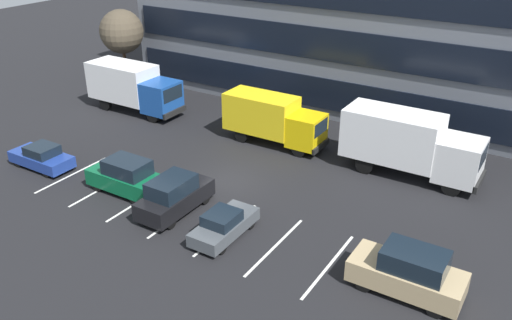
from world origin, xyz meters
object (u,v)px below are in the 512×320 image
Objects in this scene: box_truck_white at (409,142)px; sedan_charcoal at (224,225)px; box_truck_yellow_all at (273,118)px; suv_tan at (409,272)px; box_truck_blue at (133,86)px; suv_forest at (126,176)px; sedan_navy at (42,157)px; suv_black at (174,195)px; bare_tree at (122,32)px.

sedan_charcoal is at bearing -116.00° from box_truck_white.
suv_tan is (12.47, -10.24, -0.80)m from box_truck_yellow_all.
suv_forest is (8.64, -9.75, -1.06)m from box_truck_blue.
sedan_navy is at bearing -150.52° from box_truck_white.
sedan_charcoal is 0.95× the size of sedan_navy.
box_truck_white is at bearing 39.40° from suv_forest.
suv_black is at bearing -179.55° from suv_tan.
box_truck_blue is 19.02m from sedan_charcoal.
box_truck_blue is 12.15m from box_truck_yellow_all.
suv_tan is 32.13m from bare_tree.
box_truck_white reaches higher than box_truck_blue.
box_truck_blue is 0.96× the size of box_truck_white.
sedan_navy is 6.58m from suv_forest.
box_truck_yellow_all is 10.37m from suv_black.
suv_black is 0.66× the size of bare_tree.
sedan_charcoal is at bearing -33.70° from box_truck_blue.
suv_black is (-12.33, -0.10, -0.04)m from suv_tan.
box_truck_blue is 1.88× the size of sedan_navy.
suv_black is at bearing 1.43° from sedan_navy.
sedan_navy is 0.89× the size of suv_tan.
box_truck_white reaches higher than box_truck_yellow_all.
bare_tree is at bearing 139.80° from box_truck_blue.
bare_tree reaches higher than suv_tan.
sedan_navy reaches higher than sedan_charcoal.
bare_tree is at bearing 173.16° from box_truck_white.
bare_tree is at bearing 134.03° from suv_forest.
sedan_navy is 10.20m from suv_black.
box_truck_yellow_all is (12.14, 0.34, -0.21)m from box_truck_blue.
bare_tree is (-20.06, 14.14, 4.28)m from sedan_charcoal.
suv_tan is at bearing -21.89° from box_truck_blue.
bare_tree is (-6.36, 13.86, 4.24)m from sedan_navy.
suv_black is (3.64, -0.24, 0.01)m from suv_forest.
bare_tree is (-16.42, 3.27, 3.13)m from box_truck_yellow_all.
suv_forest is at bearing 173.80° from sedan_charcoal.
box_truck_yellow_all is 16.16m from suv_tan.
box_truck_white reaches higher than suv_tan.
box_truck_yellow_all reaches higher than suv_tan.
sedan_navy is at bearing -65.35° from bare_tree.
bare_tree reaches higher than suv_forest.
sedan_charcoal is 13.71m from sedan_navy.
suv_forest is 19.01m from bare_tree.
box_truck_yellow_all is at bearing 108.54° from sedan_charcoal.
box_truck_blue reaches higher than sedan_charcoal.
box_truck_blue is at bearing 140.87° from suv_black.
suv_tan is 15.97m from suv_forest.
suv_tan is (8.83, 0.64, 0.36)m from sedan_charcoal.
box_truck_yellow_all is at bearing 1.63° from box_truck_blue.
sedan_navy is 0.93× the size of suv_forest.
box_truck_white is 1.82× the size of suv_forest.
box_truck_blue reaches higher than sedan_navy.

